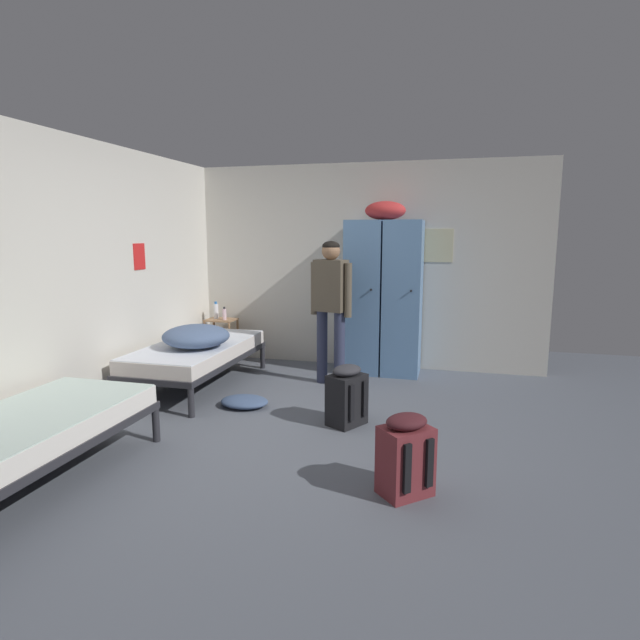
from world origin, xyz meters
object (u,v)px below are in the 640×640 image
bedding_heap (196,336)px  lotion_bottle (224,314)px  shelf_unit (222,336)px  locker_bank (384,294)px  backpack_black (346,396)px  person_traveler (331,299)px  clothes_pile_denim (244,402)px  bed_left_rear (197,353)px  water_bottle (216,311)px  backpack_maroon (405,456)px  bed_left_front (21,434)px

bedding_heap → lotion_bottle: lotion_bottle is taller
shelf_unit → locker_bank: bearing=-0.6°
backpack_black → locker_bank: bearing=87.9°
bedding_heap → lotion_bottle: (-0.27, 1.28, 0.04)m
bedding_heap → backpack_black: bedding_heap is taller
locker_bank → person_traveler: bearing=-127.8°
bedding_heap → clothes_pile_denim: size_ratio=1.48×
bed_left_rear → person_traveler: size_ratio=1.18×
water_bottle → shelf_unit: bearing=-14.0°
lotion_bottle → clothes_pile_denim: lotion_bottle is taller
bed_left_rear → backpack_black: 1.99m
lotion_bottle → backpack_maroon: (2.66, -2.96, -0.39)m
bedding_heap → clothes_pile_denim: bearing=-26.6°
locker_bank → shelf_unit: (-2.17, 0.02, -0.62)m
bed_left_rear → person_traveler: 1.61m
lotion_bottle → backpack_maroon: bearing=-48.1°
backpack_black → bedding_heap: bearing=162.6°
shelf_unit → bed_left_rear: bearing=-77.7°
bed_left_front → bedding_heap: (0.09, 2.25, 0.23)m
water_bottle → backpack_maroon: water_bottle is taller
shelf_unit → lotion_bottle: size_ratio=3.32×
lotion_bottle → backpack_maroon: size_ratio=0.31×
bed_left_rear → bedding_heap: bearing=-61.7°
shelf_unit → bed_left_front: (0.25, -3.57, 0.04)m
shelf_unit → backpack_maroon: 4.06m
water_bottle → locker_bank: bearing=-1.1°
bed_left_front → backpack_black: 2.52m
locker_bank → person_traveler: 0.82m
bedding_heap → person_traveler: 1.52m
bed_left_rear → bedding_heap: 0.30m
bed_left_front → bed_left_rear: 2.42m
locker_bank → water_bottle: locker_bank is taller
lotion_bottle → clothes_pile_denim: 1.98m
bedding_heap → person_traveler: bearing=26.2°
bedding_heap → lotion_bottle: size_ratio=4.13×
bedding_heap → backpack_maroon: bearing=-35.2°
backpack_black → clothes_pile_denim: size_ratio=1.15×
shelf_unit → lotion_bottle: 0.31m
bed_left_front → backpack_maroon: bearing=12.9°
water_bottle → lotion_bottle: (0.15, -0.06, -0.03)m
person_traveler → bed_left_front: bearing=-116.0°
shelf_unit → backpack_maroon: bearing=-47.7°
shelf_unit → backpack_black: 2.81m
bed_left_rear → water_bottle: (-0.33, 1.17, 0.29)m
locker_bank → bed_left_rear: locker_bank is taller
bed_left_front → clothes_pile_denim: bed_left_front is taller
backpack_maroon → person_traveler: bearing=114.5°
locker_bank → bedding_heap: bearing=-144.6°
shelf_unit → backpack_black: shelf_unit is taller
backpack_black → bed_left_front: bearing=-137.4°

